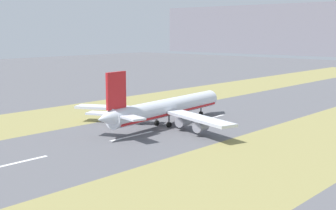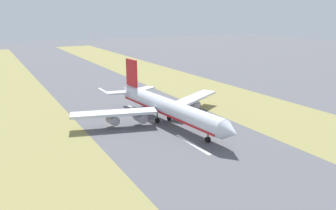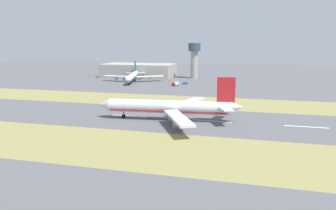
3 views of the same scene
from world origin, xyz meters
name	(u,v)px [view 2 (image 2 of 3)]	position (x,y,z in m)	size (l,w,h in m)	color
ground_plane	(154,121)	(0.00, 0.00, 0.00)	(800.00, 800.00, 0.00)	#56565B
grass_median_west	(246,105)	(-45.00, 0.00, 0.00)	(40.00, 600.00, 0.01)	olive
grass_median_east	(21,144)	(45.00, 0.00, 0.00)	(40.00, 600.00, 0.01)	olive
centreline_dash_near	(105,91)	(0.00, -54.68, 0.01)	(1.20, 18.00, 0.01)	silver
centreline_dash_mid	(137,111)	(0.00, -14.68, 0.01)	(1.20, 18.00, 0.01)	silver
centreline_dash_far	(192,144)	(0.00, 25.32, 0.01)	(1.20, 18.00, 0.01)	silver
airplane_main_jet	(165,106)	(-2.76, 3.42, 6.02)	(63.86, 67.22, 20.20)	silver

